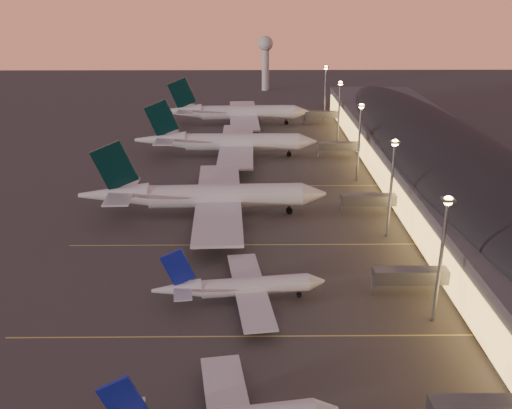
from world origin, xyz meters
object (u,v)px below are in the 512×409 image
object	(u,v)px
airliner_narrow_north	(240,287)
airliner_wide_near	(204,196)
airliner_wide_far	(235,113)
radar_tower	(266,54)
airliner_wide_mid	(226,142)

from	to	relation	value
airliner_narrow_north	airliner_wide_near	distance (m)	48.46
airliner_wide_far	radar_tower	bearing A→B (deg)	77.94
airliner_narrow_north	airliner_wide_near	xyz separation A→B (m)	(-10.75, 47.19, 2.41)
airliner_wide_near	airliner_wide_mid	world-z (taller)	airliner_wide_near
airliner_narrow_north	radar_tower	bearing A→B (deg)	79.91
airliner_wide_mid	airliner_wide_far	world-z (taller)	airliner_wide_far
airliner_wide_near	radar_tower	xyz separation A→B (m)	(22.37, 205.15, 16.16)
airliner_narrow_north	radar_tower	size ratio (longest dim) A/B	1.10
airliner_wide_mid	radar_tower	xyz separation A→B (m)	(18.46, 146.21, 16.22)
airliner_wide_near	airliner_wide_far	world-z (taller)	airliner_wide_near
airliner_wide_near	airliner_wide_mid	distance (m)	59.06
airliner_wide_near	radar_tower	world-z (taller)	radar_tower
airliner_wide_near	airliner_wide_far	xyz separation A→B (m)	(5.87, 111.55, -0.00)
airliner_wide_mid	radar_tower	size ratio (longest dim) A/B	2.10
airliner_wide_mid	radar_tower	bearing A→B (deg)	83.01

